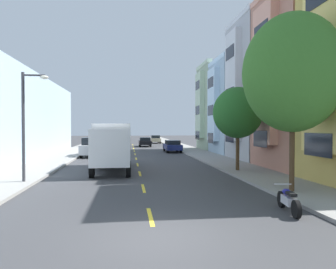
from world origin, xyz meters
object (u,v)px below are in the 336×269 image
(street_lamp, at_px, (27,117))
(parked_sedan_navy, at_px, (172,146))
(parked_hatchback_champagne, at_px, (155,139))
(street_tree_nearest, at_px, (293,73))
(parked_hatchback_red, at_px, (109,140))
(parked_suv_silver, at_px, (92,147))
(street_tree_second, at_px, (238,113))
(parked_motorcycle, at_px, (288,201))
(moving_black_sedan, at_px, (145,142))
(delivery_box_truck, at_px, (112,144))
(parked_hatchback_white, at_px, (103,143))

(street_lamp, bearing_deg, parked_sedan_navy, 63.43)
(parked_sedan_navy, distance_m, parked_hatchback_champagne, 21.70)
(street_tree_nearest, bearing_deg, parked_hatchback_red, 103.04)
(parked_hatchback_champagne, relative_size, parked_suv_silver, 0.84)
(street_tree_second, bearing_deg, parked_motorcycle, -99.34)
(moving_black_sedan, height_order, parked_motorcycle, moving_black_sedan)
(parked_sedan_navy, bearing_deg, street_tree_nearest, -85.64)
(parked_hatchback_red, bearing_deg, parked_hatchback_champagne, 3.04)
(delivery_box_truck, bearing_deg, street_lamp, -130.51)
(street_tree_nearest, height_order, parked_motorcycle, street_tree_nearest)
(street_tree_nearest, xyz_separation_m, parked_hatchback_champagne, (-2.19, 46.64, -4.55))
(street_lamp, distance_m, moving_black_sedan, 33.59)
(street_lamp, height_order, moving_black_sedan, street_lamp)
(street_tree_nearest, xyz_separation_m, delivery_box_truck, (-8.20, 8.93, -3.48))
(parked_suv_silver, bearing_deg, parked_hatchback_champagne, 72.29)
(moving_black_sedan, bearing_deg, parked_motorcycle, -85.73)
(parked_hatchback_red, xyz_separation_m, parked_hatchback_white, (0.09, -13.99, 0.00))
(street_tree_nearest, height_order, parked_hatchback_champagne, street_tree_nearest)
(street_tree_second, distance_m, parked_motorcycle, 10.74)
(parked_hatchback_champagne, bearing_deg, parked_suv_silver, -107.71)
(parked_sedan_navy, relative_size, parked_suv_silver, 0.94)
(street_tree_nearest, distance_m, delivery_box_truck, 12.61)
(parked_sedan_navy, xyz_separation_m, parked_suv_silver, (-8.84, -5.07, 0.24))
(street_tree_nearest, bearing_deg, street_lamp, 161.59)
(parked_motorcycle, bearing_deg, parked_hatchback_red, 100.45)
(parked_sedan_navy, xyz_separation_m, moving_black_sedan, (-2.70, 11.73, 0.00))
(street_tree_nearest, height_order, street_tree_second, street_tree_nearest)
(parked_hatchback_white, xyz_separation_m, moving_black_sedan, (6.01, 4.49, -0.01))
(parked_sedan_navy, bearing_deg, street_lamp, -116.57)
(delivery_box_truck, xyz_separation_m, parked_suv_silver, (-2.54, 10.95, -0.85))
(street_tree_second, relative_size, parked_hatchback_champagne, 1.35)
(parked_suv_silver, bearing_deg, street_lamp, -95.74)
(parked_hatchback_champagne, xyz_separation_m, parked_motorcycle, (0.54, -49.52, -0.35))
(moving_black_sedan, xyz_separation_m, parked_motorcycle, (2.95, -39.56, -0.34))
(street_tree_nearest, xyz_separation_m, street_lamp, (-12.32, 4.10, -1.83))
(street_tree_nearest, xyz_separation_m, parked_hatchback_red, (-10.70, 46.18, -4.55))
(delivery_box_truck, height_order, parked_hatchback_white, delivery_box_truck)
(parked_sedan_navy, xyz_separation_m, parked_hatchback_red, (-8.80, 21.24, 0.01))
(street_lamp, xyz_separation_m, parked_motorcycle, (10.67, -6.99, -3.07))
(parked_suv_silver, height_order, parked_hatchback_red, parked_suv_silver)
(street_tree_second, distance_m, moving_black_sedan, 30.07)
(parked_suv_silver, height_order, parked_motorcycle, parked_suv_silver)
(parked_sedan_navy, distance_m, parked_suv_silver, 10.19)
(parked_suv_silver, xyz_separation_m, parked_hatchback_white, (0.13, 12.32, -0.23))
(street_tree_second, height_order, moving_black_sedan, street_tree_second)
(street_tree_second, bearing_deg, parked_hatchback_champagne, 93.18)
(street_tree_nearest, relative_size, parked_hatchback_red, 1.94)
(street_tree_nearest, relative_size, parked_hatchback_white, 1.93)
(street_tree_second, height_order, parked_sedan_navy, street_tree_second)
(parked_suv_silver, xyz_separation_m, parked_hatchback_red, (0.04, 26.31, -0.23))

